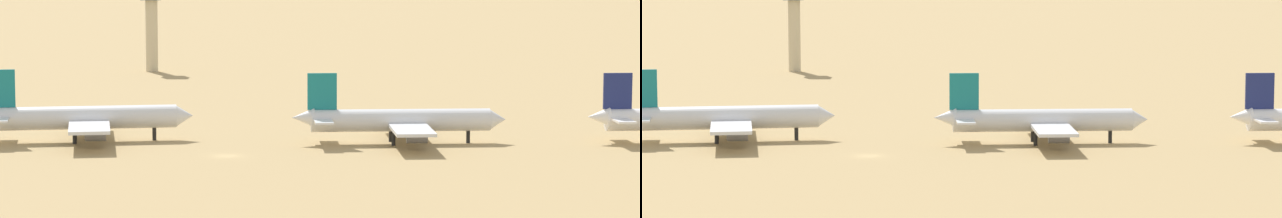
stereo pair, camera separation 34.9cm
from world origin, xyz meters
The scene contains 4 objects.
ground centered at (0.00, 0.00, 0.00)m, with size 4000.00×4000.00×0.00m, color tan.
parked_jet_teal_2 centered at (-27.45, 16.76, 4.36)m, with size 40.20×34.21×13.30m.
parked_jet_teal_3 centered at (29.72, 15.07, 4.18)m, with size 38.64×32.55×12.76m.
control_tower centered at (-30.22, 148.31, 14.66)m, with size 5.20×5.20×24.29m.
Camera 1 is at (18.67, -260.10, 39.66)m, focal length 87.19 mm.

